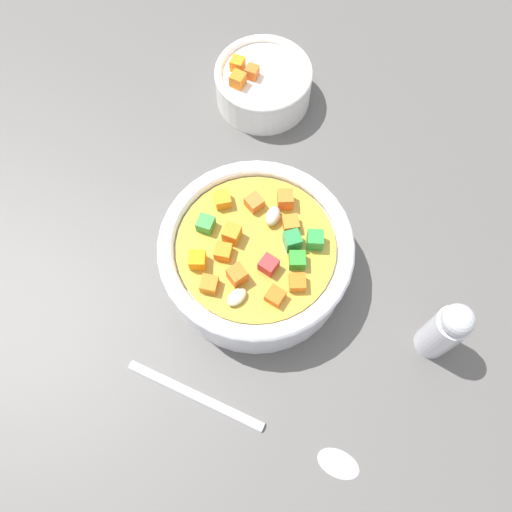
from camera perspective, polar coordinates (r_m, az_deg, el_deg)
The scene contains 5 objects.
ground_plane at distance 51.29cm, azimuth -0.00°, elevation -1.64°, with size 140.00×140.00×2.00cm, color #565451.
soup_bowl_main at distance 47.52cm, azimuth 0.00°, elevation 0.18°, with size 17.24×17.24×6.49cm.
spoon at distance 46.50cm, azimuth -0.65°, elevation -17.39°, with size 20.55×9.30×0.88cm.
side_bowl_small at distance 59.20cm, azimuth 0.77°, elevation 18.09°, with size 10.30×10.30×5.09cm.
pepper_shaker at distance 46.71cm, azimuth 19.76°, elevation -7.55°, with size 2.92×2.92×8.49cm.
Camera 1 is at (13.63, -13.13, 46.68)cm, focal length 37.06 mm.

